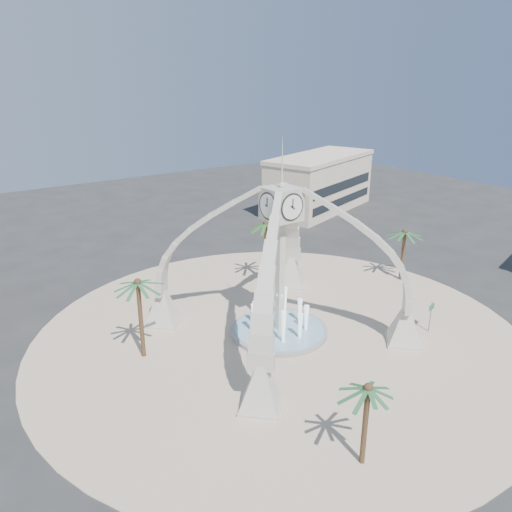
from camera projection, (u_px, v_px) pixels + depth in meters
ground at (279, 333)px, 41.45m from camera, size 140.00×140.00×0.00m
plaza at (279, 333)px, 41.44m from camera, size 40.00×40.00×0.06m
clock_tower at (280, 260)px, 39.22m from camera, size 17.94×17.94×16.30m
fountain at (279, 330)px, 41.35m from camera, size 8.00×8.00×3.62m
building_ne at (320, 183)px, 77.76m from camera, size 21.87×14.17×8.60m
palm_east at (405, 232)px, 50.42m from camera, size 3.87×3.87×5.98m
palm_west at (138, 284)px, 35.97m from camera, size 4.14×4.14×6.82m
palm_north at (266, 224)px, 49.42m from camera, size 5.24×5.24×7.11m
palm_south at (368, 389)px, 25.98m from camera, size 3.47×3.47×5.52m
street_sign at (431, 311)px, 40.99m from camera, size 1.00×0.20×2.74m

